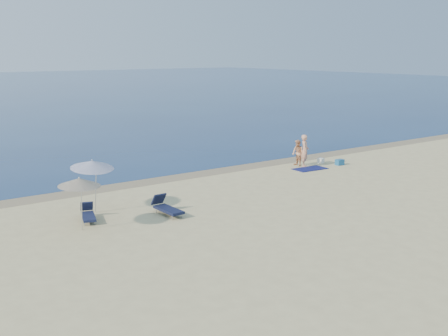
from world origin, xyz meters
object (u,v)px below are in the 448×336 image
Objects in this scene: person_left at (305,151)px; umbrella_near at (92,164)px; person_right at (298,153)px; blue_cooler at (340,162)px.

person_left is 0.81× the size of umbrella_near.
blue_cooler is (2.22, -1.33, -0.61)m from person_right.
person_right is 3.24× the size of blue_cooler.
person_right is at bearing 62.12° from person_left.
person_left is at bearing 2.05° from umbrella_near.
person_right is 2.66m from blue_cooler.
person_left is 3.99× the size of blue_cooler.
blue_cooler is 0.20× the size of umbrella_near.
person_right is 0.66× the size of umbrella_near.
umbrella_near is (-13.93, -1.55, 1.10)m from person_left.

